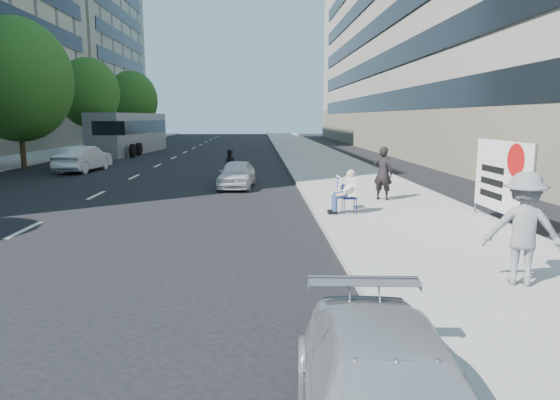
{
  "coord_description": "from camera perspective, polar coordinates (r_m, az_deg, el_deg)",
  "views": [
    {
      "loc": [
        -0.3,
        -11.22,
        2.96
      ],
      "look_at": [
        0.25,
        0.81,
        0.96
      ],
      "focal_mm": 32.0,
      "sensor_mm": 36.0,
      "label": 1
    }
  ],
  "objects": [
    {
      "name": "tree_far_c",
      "position": [
        32.22,
        -27.85,
        12.03
      ],
      "size": [
        6.0,
        6.0,
        8.47
      ],
      "color": "#382616",
      "rests_on": "ground"
    },
    {
      "name": "bus",
      "position": [
        43.57,
        -16.76,
        7.29
      ],
      "size": [
        3.83,
        12.28,
        3.3
      ],
      "rotation": [
        0.0,
        0.0,
        -0.11
      ],
      "color": "slate",
      "rests_on": "ground"
    },
    {
      "name": "seated_protester",
      "position": [
        14.77,
        7.51,
        1.23
      ],
      "size": [
        0.83,
        1.11,
        1.31
      ],
      "color": "navy",
      "rests_on": "near_sidewalk"
    },
    {
      "name": "near_building",
      "position": [
        47.09,
        19.93,
        17.48
      ],
      "size": [
        14.0,
        70.0,
        20.0
      ],
      "primitive_type": "cube",
      "color": "gray",
      "rests_on": "ground"
    },
    {
      "name": "ground",
      "position": [
        11.61,
        -1.05,
        -5.34
      ],
      "size": [
        160.0,
        160.0,
        0.0
      ],
      "primitive_type": "plane",
      "color": "black",
      "rests_on": "ground"
    },
    {
      "name": "white_sedan_mid",
      "position": [
        29.63,
        -21.56,
        4.41
      ],
      "size": [
        1.99,
        4.43,
        1.41
      ],
      "primitive_type": "imported",
      "rotation": [
        0.0,
        0.0,
        3.02
      ],
      "color": "silver",
      "rests_on": "ground"
    },
    {
      "name": "motorcycle",
      "position": [
        24.37,
        -5.64,
        3.91
      ],
      "size": [
        0.7,
        2.04,
        1.42
      ],
      "rotation": [
        0.0,
        0.0,
        -0.01
      ],
      "color": "black",
      "rests_on": "ground"
    },
    {
      "name": "tree_far_e",
      "position": [
        56.85,
        -16.55,
        10.88
      ],
      "size": [
        5.4,
        5.4,
        7.89
      ],
      "color": "#382616",
      "rests_on": "ground"
    },
    {
      "name": "near_sidewalk",
      "position": [
        31.65,
        5.22,
        4.16
      ],
      "size": [
        5.0,
        120.0,
        0.15
      ],
      "primitive_type": "cube",
      "color": "#9A9790",
      "rests_on": "ground"
    },
    {
      "name": "jogger",
      "position": [
        9.33,
        26.04,
        -2.97
      ],
      "size": [
        1.41,
        1.1,
        1.92
      ],
      "primitive_type": "imported",
      "rotation": [
        0.0,
        0.0,
        2.78
      ],
      "color": "slate",
      "rests_on": "near_sidewalk"
    },
    {
      "name": "tree_far_d",
      "position": [
        43.39,
        -21.03,
        11.36
      ],
      "size": [
        4.8,
        4.8,
        7.65
      ],
      "color": "#382616",
      "rests_on": "ground"
    },
    {
      "name": "protest_banner",
      "position": [
        14.48,
        24.02,
        2.43
      ],
      "size": [
        0.08,
        3.06,
        2.2
      ],
      "color": "#4C4C4C",
      "rests_on": "near_sidewalk"
    },
    {
      "name": "far_bldg_north",
      "position": [
        79.78,
        -25.56,
        16.49
      ],
      "size": [
        22.0,
        28.0,
        28.0
      ],
      "primitive_type": "cube",
      "color": "tan",
      "rests_on": "ground"
    },
    {
      "name": "pedestrian_woman",
      "position": [
        17.46,
        11.69,
        3.03
      ],
      "size": [
        0.8,
        0.75,
        1.85
      ],
      "primitive_type": "imported",
      "rotation": [
        0.0,
        0.0,
        2.53
      ],
      "color": "black",
      "rests_on": "near_sidewalk"
    },
    {
      "name": "white_sedan_near",
      "position": [
        21.26,
        -4.98,
        2.98
      ],
      "size": [
        1.69,
        3.54,
        1.17
      ],
      "primitive_type": "imported",
      "rotation": [
        0.0,
        0.0,
        -0.09
      ],
      "color": "silver",
      "rests_on": "ground"
    }
  ]
}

